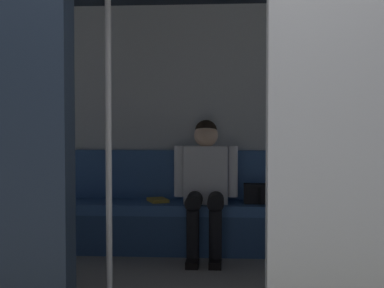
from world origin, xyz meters
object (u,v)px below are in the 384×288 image
Objects in this scene: bench_seat at (194,215)px; grab_pole_door at (109,128)px; person_seated at (206,179)px; book at (158,200)px; handbag at (259,194)px; train_car at (177,66)px.

grab_pole_door is (0.40, 1.49, 0.77)m from bench_seat.
book is at bearing -16.11° from person_seated.
grab_pole_door is at bearing 63.52° from book.
person_seated is 0.53× the size of grab_pole_door.
handbag reaches higher than bench_seat.
grab_pole_door reaches higher than person_seated.
book is (0.43, -0.12, -0.21)m from person_seated.
bench_seat is 12.19× the size of handbag.
book is at bearing -2.57° from handbag.
handbag is 0.12× the size of grab_pole_door.
book is (0.89, -0.04, -0.07)m from handbag.
train_car reaches higher than bench_seat.
person_seated is (-0.16, -0.87, -0.86)m from train_car.
train_car is 1.52m from handbag.
bench_seat is 1.72m from grab_pole_door.
bench_seat is 0.35m from book.
handbag is at bearing -122.38° from grab_pole_door.
train_car is 29.09× the size of book.
bench_seat is 0.35m from person_seated.
book is 0.10× the size of grab_pole_door.
grab_pole_door is (0.07, 1.56, 0.65)m from book.
bench_seat is at bearing -26.82° from person_seated.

